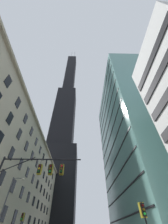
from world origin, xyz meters
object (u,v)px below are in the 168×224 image
traffic_light_near_right (143,212)px  traffic_light_far_left (22,219)px  traffic_signal_mast (33,176)px  street_lamppost (7,202)px

traffic_light_near_right → traffic_light_far_left: (-14.25, 12.80, 0.50)m
traffic_light_far_left → traffic_signal_mast: bearing=-70.7°
traffic_light_far_left → traffic_light_near_right: bearing=-41.9°
traffic_light_near_right → traffic_light_far_left: traffic_light_far_left is taller
traffic_signal_mast → traffic_light_far_left: size_ratio=2.30×
traffic_light_near_right → street_lamppost: (-16.21, 10.21, 2.27)m
traffic_signal_mast → traffic_light_near_right: size_ratio=2.70×
traffic_signal_mast → traffic_light_far_left: (-4.14, 11.80, -2.57)m
traffic_signal_mast → traffic_light_near_right: traffic_signal_mast is taller
traffic_light_near_right → street_lamppost: 19.30m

